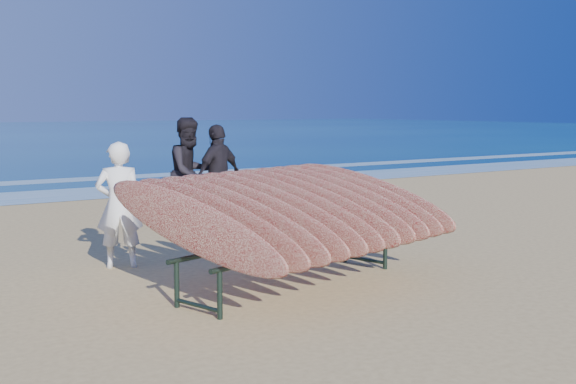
% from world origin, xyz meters
% --- Properties ---
extents(ground, '(120.00, 120.00, 0.00)m').
position_xyz_m(ground, '(0.00, 0.00, 0.00)').
color(ground, tan).
rests_on(ground, ground).
extents(foam_near, '(160.00, 160.00, 0.00)m').
position_xyz_m(foam_near, '(0.00, 10.00, 0.01)').
color(foam_near, white).
rests_on(foam_near, ground).
extents(foam_far, '(160.00, 160.00, 0.00)m').
position_xyz_m(foam_far, '(0.00, 13.50, 0.01)').
color(foam_far, white).
rests_on(foam_far, ground).
extents(surfboard_rack, '(3.79, 3.48, 1.47)m').
position_xyz_m(surfboard_rack, '(-0.73, -0.41, 0.90)').
color(surfboard_rack, black).
rests_on(surfboard_rack, ground).
extents(person_white, '(0.70, 0.58, 1.65)m').
position_xyz_m(person_white, '(-2.06, 1.68, 0.83)').
color(person_white, white).
rests_on(person_white, ground).
extents(person_dark_a, '(1.08, 0.93, 1.92)m').
position_xyz_m(person_dark_a, '(0.15, 4.18, 0.96)').
color(person_dark_a, black).
rests_on(person_dark_a, ground).
extents(person_dark_b, '(1.14, 0.79, 1.80)m').
position_xyz_m(person_dark_b, '(0.55, 3.89, 0.90)').
color(person_dark_b, black).
rests_on(person_dark_b, ground).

